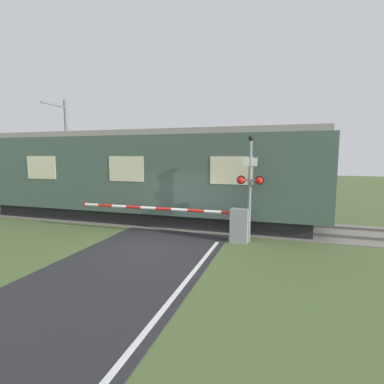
# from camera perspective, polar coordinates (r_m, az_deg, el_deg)

# --- Properties ---
(ground_plane) EXTENTS (80.00, 80.00, 0.00)m
(ground_plane) POSITION_cam_1_polar(r_m,az_deg,el_deg) (10.21, -6.70, -10.21)
(ground_plane) COLOR #4C6033
(track_bed) EXTENTS (36.00, 3.20, 0.13)m
(track_bed) POSITION_cam_1_polar(r_m,az_deg,el_deg) (13.46, -0.36, -5.82)
(track_bed) COLOR slate
(track_bed) RESTS_ON ground_plane
(train) EXTENTS (15.86, 3.10, 4.07)m
(train) POSITION_cam_1_polar(r_m,az_deg,el_deg) (14.02, -9.24, 3.11)
(train) COLOR black
(train) RESTS_ON ground_plane
(crossing_barrier) EXTENTS (6.69, 0.44, 1.18)m
(crossing_barrier) POSITION_cam_1_polar(r_m,az_deg,el_deg) (10.66, 5.67, -5.67)
(crossing_barrier) COLOR gray
(crossing_barrier) RESTS_ON ground_plane
(signal_post) EXTENTS (0.93, 0.26, 3.68)m
(signal_post) POSITION_cam_1_polar(r_m,az_deg,el_deg) (10.44, 10.96, 1.78)
(signal_post) COLOR gray
(signal_post) RESTS_ON ground_plane
(catenary_pole) EXTENTS (0.20, 1.90, 6.19)m
(catenary_pole) POSITION_cam_1_polar(r_m,az_deg,el_deg) (19.26, -22.71, 7.15)
(catenary_pole) COLOR slate
(catenary_pole) RESTS_ON ground_plane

